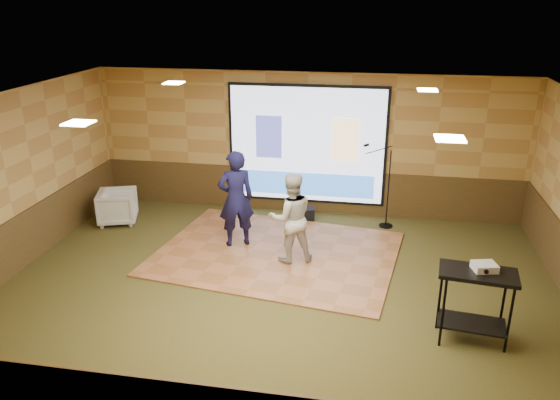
% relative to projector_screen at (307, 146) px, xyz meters
% --- Properties ---
extents(ground, '(9.00, 9.00, 0.00)m').
position_rel_projector_screen_xyz_m(ground, '(0.00, -3.44, -1.47)').
color(ground, '#303C1B').
rests_on(ground, ground).
extents(room_shell, '(9.04, 7.04, 3.02)m').
position_rel_projector_screen_xyz_m(room_shell, '(0.00, -3.44, 0.62)').
color(room_shell, tan).
rests_on(room_shell, ground).
extents(wainscot_back, '(9.00, 0.04, 0.95)m').
position_rel_projector_screen_xyz_m(wainscot_back, '(0.00, 0.04, -1.00)').
color(wainscot_back, '#433016').
rests_on(wainscot_back, ground).
extents(wainscot_left, '(0.04, 7.00, 0.95)m').
position_rel_projector_screen_xyz_m(wainscot_left, '(-4.48, -3.44, -1.00)').
color(wainscot_left, '#433016').
rests_on(wainscot_left, ground).
extents(projector_screen, '(3.32, 0.06, 2.52)m').
position_rel_projector_screen_xyz_m(projector_screen, '(0.00, 0.00, 0.00)').
color(projector_screen, black).
rests_on(projector_screen, room_shell).
extents(downlight_nw, '(0.32, 0.32, 0.02)m').
position_rel_projector_screen_xyz_m(downlight_nw, '(-2.20, -1.64, 1.50)').
color(downlight_nw, '#FFEEBF').
rests_on(downlight_nw, room_shell).
extents(downlight_ne, '(0.32, 0.32, 0.02)m').
position_rel_projector_screen_xyz_m(downlight_ne, '(2.20, -1.64, 1.50)').
color(downlight_ne, '#FFEEBF').
rests_on(downlight_ne, room_shell).
extents(downlight_sw, '(0.32, 0.32, 0.02)m').
position_rel_projector_screen_xyz_m(downlight_sw, '(-2.20, -4.94, 1.50)').
color(downlight_sw, '#FFEEBF').
rests_on(downlight_sw, room_shell).
extents(downlight_se, '(0.32, 0.32, 0.02)m').
position_rel_projector_screen_xyz_m(downlight_se, '(2.20, -4.94, 1.50)').
color(downlight_se, '#FFEEBF').
rests_on(downlight_se, room_shell).
extents(dance_floor, '(4.64, 3.79, 0.03)m').
position_rel_projector_screen_xyz_m(dance_floor, '(-0.25, -2.15, -1.46)').
color(dance_floor, '#A1623B').
rests_on(dance_floor, ground).
extents(player_left, '(0.79, 0.68, 1.82)m').
position_rel_projector_screen_xyz_m(player_left, '(-1.05, -1.92, -0.53)').
color(player_left, '#131239').
rests_on(player_left, dance_floor).
extents(player_right, '(0.95, 0.86, 1.61)m').
position_rel_projector_screen_xyz_m(player_right, '(0.05, -2.40, -0.64)').
color(player_right, '#BCB6AC').
rests_on(player_right, dance_floor).
extents(av_table, '(1.00, 0.52, 1.05)m').
position_rel_projector_screen_xyz_m(av_table, '(2.84, -4.29, -0.72)').
color(av_table, black).
rests_on(av_table, ground).
extents(projector, '(0.35, 0.31, 0.10)m').
position_rel_projector_screen_xyz_m(projector, '(2.91, -4.23, -0.38)').
color(projector, silver).
rests_on(projector, av_table).
extents(mic_stand, '(0.68, 0.28, 1.73)m').
position_rel_projector_screen_xyz_m(mic_stand, '(1.67, -0.50, -0.98)').
color(mic_stand, black).
rests_on(mic_stand, ground).
extents(banquet_chair, '(0.95, 0.94, 0.69)m').
position_rel_projector_screen_xyz_m(banquet_chair, '(-3.74, -1.26, -1.13)').
color(banquet_chair, gray).
rests_on(banquet_chair, ground).
extents(duffel_bag, '(0.43, 0.32, 0.25)m').
position_rel_projector_screen_xyz_m(duffel_bag, '(0.04, -0.41, -1.35)').
color(duffel_bag, black).
rests_on(duffel_bag, ground).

